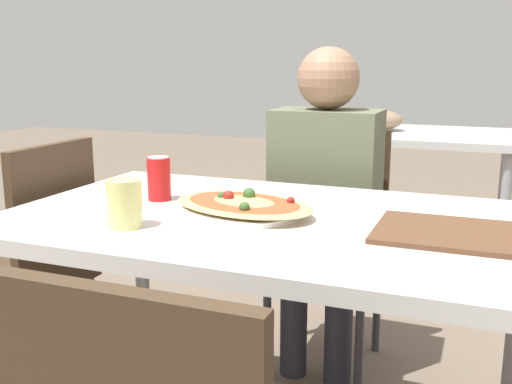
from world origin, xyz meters
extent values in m
cube|color=silver|center=(0.00, 0.00, 0.74)|extent=(1.36, 0.84, 0.04)
cylinder|color=#99999E|center=(-0.63, 0.36, 0.36)|extent=(0.05, 0.05, 0.72)
cube|color=#3F2D1E|center=(-0.02, 0.68, 0.42)|extent=(0.40, 0.40, 0.04)
cube|color=#3F2D1E|center=(-0.02, 0.86, 0.67)|extent=(0.38, 0.03, 0.45)
cylinder|color=#38383D|center=(0.15, 0.51, 0.20)|extent=(0.03, 0.03, 0.40)
cylinder|color=#38383D|center=(-0.19, 0.51, 0.20)|extent=(0.03, 0.03, 0.40)
cylinder|color=#38383D|center=(0.15, 0.85, 0.20)|extent=(0.03, 0.03, 0.40)
cylinder|color=#38383D|center=(-0.19, 0.85, 0.20)|extent=(0.03, 0.03, 0.40)
cube|color=#3F2D1E|center=(-0.94, 0.08, 0.42)|extent=(0.40, 0.40, 0.04)
cube|color=#3F2D1E|center=(-0.76, 0.08, 0.67)|extent=(0.03, 0.38, 0.45)
cylinder|color=#38383D|center=(-1.11, 0.25, 0.20)|extent=(0.03, 0.03, 0.40)
cylinder|color=#38383D|center=(-0.77, -0.09, 0.20)|extent=(0.03, 0.03, 0.40)
cylinder|color=#38383D|center=(-0.77, 0.25, 0.20)|extent=(0.03, 0.03, 0.40)
cylinder|color=#2D2D38|center=(0.06, 0.56, 0.22)|extent=(0.10, 0.10, 0.44)
cylinder|color=#2D2D38|center=(-0.11, 0.56, 0.22)|extent=(0.10, 0.10, 0.44)
cube|color=#60664C|center=(-0.02, 0.65, 0.71)|extent=(0.37, 0.23, 0.54)
sphere|color=#997056|center=(-0.02, 0.65, 1.09)|extent=(0.22, 0.22, 0.22)
cylinder|color=white|center=(-0.07, 0.00, 0.76)|extent=(0.32, 0.32, 0.01)
ellipsoid|color=#E0AD66|center=(-0.07, 0.00, 0.78)|extent=(0.45, 0.36, 0.02)
ellipsoid|color=#C14C28|center=(-0.07, 0.00, 0.79)|extent=(0.37, 0.29, 0.01)
sphere|color=#335928|center=(-0.08, 0.05, 0.80)|extent=(0.03, 0.03, 0.03)
sphere|color=#335928|center=(-0.14, 0.02, 0.79)|extent=(0.02, 0.02, 0.02)
sphere|color=maroon|center=(-0.12, 0.02, 0.79)|extent=(0.03, 0.03, 0.03)
sphere|color=maroon|center=(0.05, 0.04, 0.79)|extent=(0.02, 0.02, 0.02)
sphere|color=#335928|center=(-0.03, -0.08, 0.79)|extent=(0.03, 0.03, 0.03)
sphere|color=#335928|center=(-0.12, 0.01, 0.79)|extent=(0.02, 0.02, 0.02)
cylinder|color=red|center=(-0.36, 0.05, 0.82)|extent=(0.07, 0.07, 0.12)
cylinder|color=silver|center=(-0.36, 0.05, 0.88)|extent=(0.06, 0.06, 0.00)
cylinder|color=#E0DB7F|center=(-0.28, -0.23, 0.81)|extent=(0.08, 0.08, 0.12)
cube|color=brown|center=(0.52, -0.01, 0.76)|extent=(0.47, 0.28, 0.01)
cube|color=silver|center=(0.11, 2.04, 0.74)|extent=(1.10, 0.80, 0.04)
ellipsoid|color=#8C7259|center=(-0.11, 2.04, 0.82)|extent=(0.32, 0.24, 0.12)
cylinder|color=#99999E|center=(-0.39, 1.69, 0.36)|extent=(0.05, 0.05, 0.72)
cylinder|color=#99999E|center=(0.61, 1.69, 0.36)|extent=(0.05, 0.05, 0.72)
cylinder|color=#99999E|center=(-0.39, 2.39, 0.36)|extent=(0.05, 0.05, 0.72)
cylinder|color=#99999E|center=(0.61, 2.39, 0.36)|extent=(0.05, 0.05, 0.72)
camera|label=1|loc=(0.52, -1.40, 1.15)|focal=42.00mm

